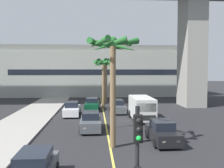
# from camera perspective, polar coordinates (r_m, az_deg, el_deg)

# --- Properties ---
(lane_stripe_center) EXTENTS (0.14, 56.00, 0.01)m
(lane_stripe_center) POSITION_cam_1_polar(r_m,az_deg,el_deg) (25.55, -1.46, -8.49)
(lane_stripe_center) COLOR #DBCC4C
(lane_stripe_center) RESTS_ON ground
(pier_building_backdrop) EXTENTS (37.02, 8.04, 9.73)m
(pier_building_backdrop) POSITION_cam_1_polar(r_m,az_deg,el_deg) (51.33, -2.62, 2.82)
(pier_building_backdrop) COLOR #ADB2A8
(pier_building_backdrop) RESTS_ON ground
(car_queue_second) EXTENTS (1.90, 4.13, 1.56)m
(car_queue_second) POSITION_cam_1_polar(r_m,az_deg,el_deg) (29.39, -8.89, -5.56)
(car_queue_second) COLOR white
(car_queue_second) RESTS_ON ground
(car_queue_third) EXTENTS (1.86, 4.11, 1.56)m
(car_queue_third) POSITION_cam_1_polar(r_m,az_deg,el_deg) (22.36, -4.75, -8.33)
(car_queue_third) COLOR #4C5156
(car_queue_third) RESTS_ON ground
(car_queue_fourth) EXTENTS (1.91, 4.14, 1.56)m
(car_queue_fourth) POSITION_cam_1_polar(r_m,az_deg,el_deg) (30.98, 1.18, -5.06)
(car_queue_fourth) COLOR #4C5156
(car_queue_fourth) RESTS_ON ground
(car_queue_fifth) EXTENTS (1.95, 4.16, 1.56)m
(car_queue_fifth) POSITION_cam_1_polar(r_m,az_deg,el_deg) (33.16, -4.43, -4.52)
(car_queue_fifth) COLOR #0C4728
(car_queue_fifth) RESTS_ON ground
(car_queue_sixth) EXTENTS (1.89, 4.13, 1.56)m
(car_queue_sixth) POSITION_cam_1_polar(r_m,az_deg,el_deg) (19.01, 11.07, -10.46)
(car_queue_sixth) COLOR black
(car_queue_sixth) RESTS_ON ground
(delivery_van) EXTENTS (2.19, 5.26, 2.36)m
(delivery_van) POSITION_cam_1_polar(r_m,az_deg,el_deg) (26.70, 6.57, -5.20)
(delivery_van) COLOR silver
(delivery_van) RESTS_ON ground
(traffic_light_median_near) EXTENTS (0.24, 0.37, 4.20)m
(traffic_light_median_near) POSITION_cam_1_polar(r_m,az_deg,el_deg) (7.47, 5.66, -16.30)
(traffic_light_median_near) COLOR black
(traffic_light_median_near) RESTS_ON ground
(traffic_light_median_far) EXTENTS (0.24, 0.37, 4.20)m
(traffic_light_median_far) POSITION_cam_1_polar(r_m,az_deg,el_deg) (22.55, -0.38, -3.09)
(traffic_light_median_far) COLOR black
(traffic_light_median_far) RESTS_ON ground
(palm_tree_near_median) EXTENTS (2.84, 2.87, 6.55)m
(palm_tree_near_median) POSITION_cam_1_polar(r_m,az_deg,el_deg) (34.94, -1.92, 3.20)
(palm_tree_near_median) COLOR brown
(palm_tree_near_median) RESTS_ON ground
(palm_tree_mid_median) EXTENTS (3.05, 3.17, 6.96)m
(palm_tree_mid_median) POSITION_cam_1_polar(r_m,az_deg,el_deg) (40.01, -1.33, 3.83)
(palm_tree_mid_median) COLOR brown
(palm_tree_mid_median) RESTS_ON ground
(palm_tree_far_median) EXTENTS (3.46, 3.52, 7.36)m
(palm_tree_far_median) POSITION_cam_1_polar(r_m,az_deg,el_deg) (16.97, 0.19, 5.94)
(palm_tree_far_median) COLOR brown
(palm_tree_far_median) RESTS_ON ground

